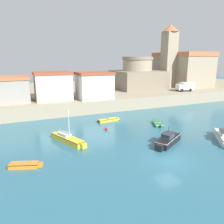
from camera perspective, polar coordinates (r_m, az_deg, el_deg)
ground_plane at (r=25.03m, az=14.64°, el=-11.95°), size 200.00×200.00×0.00m
quay_seawall at (r=61.87m, az=-9.60°, el=4.94°), size 120.00×40.00×2.56m
dinghy_green_0 at (r=36.83m, az=11.95°, el=-2.94°), size 2.46×3.75×0.51m
dinghy_orange_1 at (r=24.25m, az=-21.79°, el=-12.71°), size 3.37×1.89×0.55m
dinghy_yellow_2 at (r=38.01m, az=-1.00°, el=-2.08°), size 4.13×1.40×0.53m
sailboat_yellow_3 at (r=29.28m, az=-11.44°, el=-6.91°), size 3.55×6.32×4.54m
motorboat_black_4 at (r=28.95m, az=14.41°, el=-7.08°), size 5.39×3.87×2.43m
mooring_buoy at (r=33.44m, az=-1.51°, el=-4.37°), size 0.48×0.48×0.48m
church at (r=70.52m, az=17.39°, el=11.04°), size 14.47×17.31×17.09m
fortress at (r=61.33m, az=6.57°, el=9.18°), size 12.44×12.44×8.53m
harbor_shed_near_wharf at (r=45.20m, az=-4.64°, el=6.96°), size 7.02×5.85×5.41m
harbor_shed_mid_row at (r=45.36m, az=-15.17°, el=6.63°), size 7.19×5.74×5.54m
harbor_shed_far_end at (r=45.63m, az=-25.27°, el=5.37°), size 7.34×6.76×4.81m
truck_on_quay at (r=58.46m, az=18.56°, el=6.37°), size 4.57×2.75×2.20m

